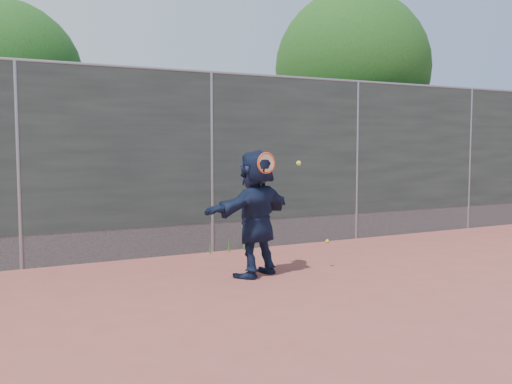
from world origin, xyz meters
name	(u,v)px	position (x,y,z in m)	size (l,w,h in m)	color
ground	(331,302)	(0.00, 0.00, 0.00)	(80.00, 80.00, 0.00)	#9E4C42
player	(256,213)	(-0.15, 1.59, 0.87)	(1.61, 0.51, 1.74)	#151F3B
ball_ground	(327,241)	(2.22, 3.32, 0.03)	(0.07, 0.07, 0.07)	yellow
fence	(212,158)	(0.00, 3.50, 1.58)	(20.00, 0.06, 3.03)	#38423D
swing_action	(269,164)	(-0.05, 1.39, 1.54)	(0.67, 0.16, 0.51)	#ED4516
tree_right	(357,74)	(4.68, 5.75, 3.49)	(3.78, 3.60, 5.39)	#382314
tree_left	(10,85)	(-2.85, 6.55, 2.94)	(3.15, 3.00, 4.53)	#382314
weed_clump	(231,244)	(0.29, 3.38, 0.13)	(0.68, 0.07, 0.30)	#387226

